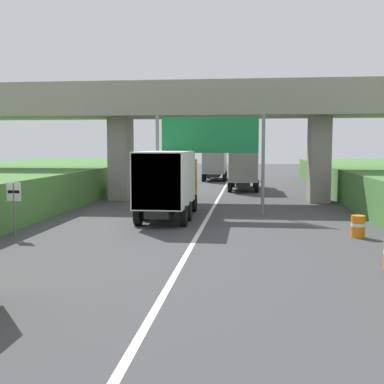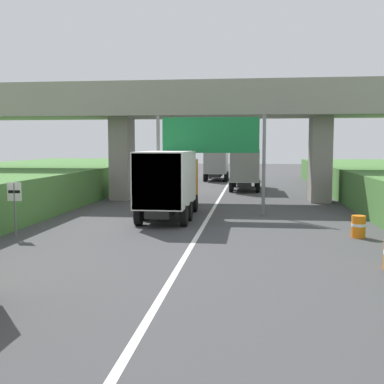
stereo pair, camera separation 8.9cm
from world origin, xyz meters
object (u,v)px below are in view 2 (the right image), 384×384
truck_white (217,162)px  car_silver (245,172)px  overhead_highway_sign (210,142)px  truck_orange (169,181)px  speed_limit_sign (15,201)px  construction_barrel_3 (358,226)px  truck_black (245,167)px

truck_white → car_silver: (3.00, -0.25, -1.08)m
overhead_highway_sign → car_silver: (1.55, 25.85, -3.07)m
overhead_highway_sign → truck_orange: (-1.94, -1.81, -2.00)m
overhead_highway_sign → speed_limit_sign: (-7.40, -7.40, -2.45)m
truck_orange → construction_barrel_3: bearing=-26.2°
truck_orange → car_silver: bearing=82.8°
overhead_highway_sign → car_silver: 26.08m
speed_limit_sign → truck_white: truck_white is taller
overhead_highway_sign → truck_black: bearing=83.6°
truck_black → car_silver: size_ratio=1.78×
truck_black → speed_limit_sign: bearing=-112.0°
speed_limit_sign → truck_white: (5.94, 33.50, 0.46)m
truck_black → construction_barrel_3: bearing=-77.0°
construction_barrel_3 → car_silver: bearing=98.9°
overhead_highway_sign → construction_barrel_3: 9.50m
construction_barrel_3 → speed_limit_sign: bearing=-174.1°
truck_orange → truck_black: size_ratio=1.00×
overhead_highway_sign → speed_limit_sign: bearing=-135.0°
construction_barrel_3 → truck_white: bearing=104.0°
overhead_highway_sign → construction_barrel_3: size_ratio=6.53×
car_silver → overhead_highway_sign: bearing=-93.4°
truck_white → car_silver: 3.20m
overhead_highway_sign → truck_white: overhead_highway_sign is taller
speed_limit_sign → construction_barrel_3: bearing=5.9°
overhead_highway_sign → truck_white: (-1.46, 26.10, -2.00)m
truck_black → truck_white: bearing=105.9°
truck_black → construction_barrel_3: (4.84, -21.01, -1.47)m
truck_orange → car_silver: 27.90m
speed_limit_sign → car_silver: bearing=74.9°
speed_limit_sign → construction_barrel_3: (13.92, 1.43, -1.02)m
car_silver → construction_barrel_3: (4.98, -31.82, -0.40)m
speed_limit_sign → overhead_highway_sign: bearing=45.0°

